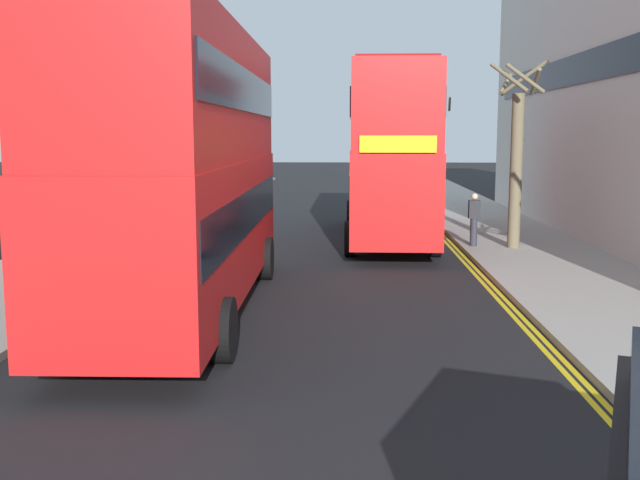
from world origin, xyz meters
The scene contains 9 objects.
sidewalk_right centered at (6.50, 16.00, 0.07)m, with size 4.00×80.00×0.14m, color #9E9991.
sidewalk_left centered at (-6.50, 16.00, 0.07)m, with size 4.00×80.00×0.14m, color #9E9991.
kerb_line_outer centered at (4.40, 14.00, 0.00)m, with size 0.10×56.00×0.01m, color yellow.
kerb_line_inner centered at (4.24, 14.00, 0.00)m, with size 0.10×56.00×0.01m, color yellow.
double_decker_bus_away centered at (-2.24, 13.28, 3.03)m, with size 2.86×10.83×5.64m.
double_decker_bus_oncoming centered at (2.34, 23.50, 3.03)m, with size 2.89×10.84×5.64m.
pedestrian_far centered at (4.86, 21.36, 0.99)m, with size 0.34×0.22×1.62m.
street_tree_mid centered at (6.02, 21.07, 2.80)m, with size 1.88×1.90×5.61m.
street_tree_far centered at (5.68, 36.56, 2.76)m, with size 1.55×1.68×5.59m.
Camera 1 is at (0.92, -1.29, 3.58)m, focal length 41.61 mm.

